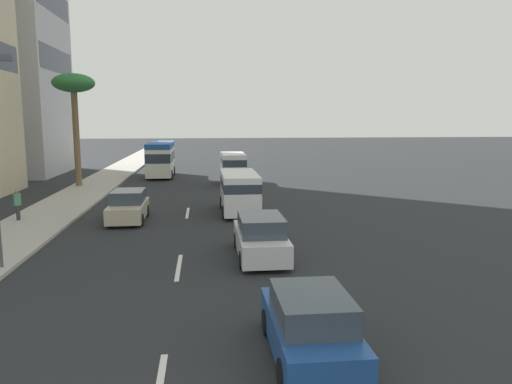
# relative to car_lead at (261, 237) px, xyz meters

# --- Properties ---
(ground_plane) EXTENTS (198.00, 198.00, 0.00)m
(ground_plane) POSITION_rel_car_lead_xyz_m (18.58, 3.16, -0.80)
(ground_plane) COLOR #26282B
(sidewalk_right) EXTENTS (162.00, 3.68, 0.15)m
(sidewalk_right) POSITION_rel_car_lead_xyz_m (18.58, 10.91, -0.72)
(sidewalk_right) COLOR #B2ADA3
(sidewalk_right) RESTS_ON ground_plane
(lane_stripe_mid) EXTENTS (3.20, 0.16, 0.01)m
(lane_stripe_mid) POSITION_rel_car_lead_xyz_m (-1.00, 3.16, -0.79)
(lane_stripe_mid) COLOR silver
(lane_stripe_mid) RESTS_ON ground_plane
(lane_stripe_far) EXTENTS (3.20, 0.16, 0.01)m
(lane_stripe_far) POSITION_rel_car_lead_xyz_m (9.41, 3.16, -0.79)
(lane_stripe_far) COLOR silver
(lane_stripe_far) RESTS_ON ground_plane
(car_lead) EXTENTS (4.68, 1.88, 1.70)m
(car_lead) POSITION_rel_car_lead_xyz_m (0.00, 0.00, 0.00)
(car_lead) COLOR silver
(car_lead) RESTS_ON ground_plane
(van_second) EXTENTS (4.70, 2.05, 2.55)m
(van_second) POSITION_rel_car_lead_xyz_m (21.90, -0.28, 0.65)
(van_second) COLOR white
(van_second) RESTS_ON ground_plane
(van_third) EXTENTS (5.33, 2.15, 2.32)m
(van_third) POSITION_rel_car_lead_xyz_m (9.25, 0.14, 0.53)
(van_third) COLOR white
(van_third) RESTS_ON ground_plane
(car_fourth) EXTENTS (4.11, 1.82, 1.60)m
(car_fourth) POSITION_rel_car_lead_xyz_m (-8.21, -0.16, -0.04)
(car_fourth) COLOR #1E478C
(car_fourth) RESTS_ON ground_plane
(car_fifth) EXTENTS (4.05, 1.84, 1.64)m
(car_fifth) POSITION_rel_car_lead_xyz_m (7.54, 6.21, -0.03)
(car_fifth) COLOR beige
(car_fifth) RESTS_ON ground_plane
(minibus_sixth) EXTENTS (6.32, 2.35, 3.19)m
(minibus_sixth) POSITION_rel_car_lead_xyz_m (27.29, 6.16, 0.95)
(minibus_sixth) COLOR silver
(minibus_sixth) RESTS_ON ground_plane
(pedestrian_near_lamp) EXTENTS (0.37, 0.39, 1.62)m
(pedestrian_near_lamp) POSITION_rel_car_lead_xyz_m (7.70, 11.90, 0.23)
(pedestrian_near_lamp) COLOR #333338
(pedestrian_near_lamp) RESTS_ON sidewalk_right
(palm_tree) EXTENTS (3.20, 3.20, 8.71)m
(palm_tree) POSITION_rel_car_lead_xyz_m (21.00, 12.07, 6.90)
(palm_tree) COLOR brown
(palm_tree) RESTS_ON sidewalk_right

